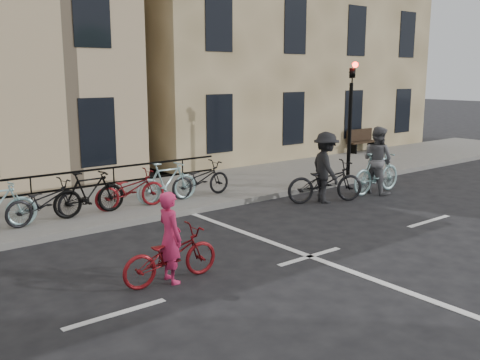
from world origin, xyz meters
TOP-DOWN VIEW (x-y plane):
  - ground at (0.00, 0.00)m, footprint 120.00×120.00m
  - sidewalk at (-4.00, 6.00)m, footprint 46.00×4.00m
  - building_east at (9.00, 13.00)m, footprint 14.00×10.00m
  - traffic_light at (6.20, 4.34)m, footprint 0.18×0.30m
  - bollard_east at (5.00, 4.25)m, footprint 0.14×0.14m
  - bollard_west at (7.40, 4.25)m, footprint 0.14×0.14m
  - bench at (11.00, 7.73)m, footprint 1.60×0.41m
  - parked_bikes at (-3.30, 5.04)m, footprint 10.40×1.23m
  - cyclist_pink at (-2.71, 0.59)m, footprint 1.76×0.67m
  - cyclist_grey at (5.52, 2.71)m, footprint 2.02×0.95m
  - cyclist_dark at (3.50, 2.86)m, footprint 2.27×1.54m

SIDE VIEW (x-z plane):
  - ground at x=0.00m, z-range 0.00..0.00m
  - sidewalk at x=-4.00m, z-range 0.00..0.15m
  - cyclist_pink at x=-2.71m, z-range -0.24..1.31m
  - bollard_east at x=5.00m, z-range 0.15..1.05m
  - bollard_west at x=7.40m, z-range 0.15..1.05m
  - parked_bikes at x=-3.30m, z-range 0.12..1.17m
  - bench at x=11.00m, z-range 0.19..1.16m
  - cyclist_dark at x=3.50m, z-range -0.20..1.71m
  - cyclist_grey at x=5.52m, z-range -0.19..1.76m
  - traffic_light at x=6.20m, z-range 0.50..4.40m
  - building_east at x=9.00m, z-range 0.15..12.15m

